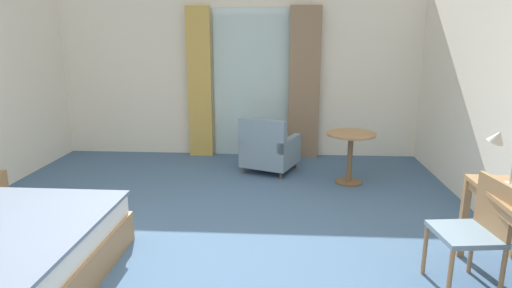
# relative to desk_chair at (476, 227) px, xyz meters

# --- Properties ---
(ground) EXTENTS (6.42, 7.66, 0.10)m
(ground) POSITION_rel_desk_chair_xyz_m (-2.20, 0.30, -0.56)
(ground) COLOR #426084
(wall_back) EXTENTS (6.02, 0.12, 2.68)m
(wall_back) POSITION_rel_desk_chair_xyz_m (-2.20, 3.87, 0.83)
(wall_back) COLOR white
(wall_back) RESTS_ON ground
(balcony_glass_door) EXTENTS (1.23, 0.02, 2.36)m
(balcony_glass_door) POSITION_rel_desk_chair_xyz_m (-1.98, 3.79, 0.67)
(balcony_glass_door) COLOR silver
(balcony_glass_door) RESTS_ON ground
(curtain_panel_left) EXTENTS (0.37, 0.10, 2.38)m
(curtain_panel_left) POSITION_rel_desk_chair_xyz_m (-2.81, 3.69, 0.68)
(curtain_panel_left) COLOR tan
(curtain_panel_left) RESTS_ON ground
(curtain_panel_right) EXTENTS (0.49, 0.10, 2.38)m
(curtain_panel_right) POSITION_rel_desk_chair_xyz_m (-1.14, 3.69, 0.68)
(curtain_panel_right) COLOR #897056
(curtain_panel_right) RESTS_ON ground
(desk_chair) EXTENTS (0.48, 0.50, 0.89)m
(desk_chair) POSITION_rel_desk_chair_xyz_m (0.00, 0.00, 0.00)
(desk_chair) COLOR gray
(desk_chair) RESTS_ON ground
(desk_lamp) EXTENTS (0.25, 0.22, 0.45)m
(desk_lamp) POSITION_rel_desk_chair_xyz_m (0.26, 0.32, 0.57)
(desk_lamp) COLOR #B7B2A8
(desk_lamp) RESTS_ON writing_desk
(armchair_by_window) EXTENTS (0.90, 0.90, 0.82)m
(armchair_by_window) POSITION_rel_desk_chair_xyz_m (-1.67, 2.86, -0.18)
(armchair_by_window) COLOR gray
(armchair_by_window) RESTS_ON ground
(round_cafe_table) EXTENTS (0.64, 0.64, 0.69)m
(round_cafe_table) POSITION_rel_desk_chair_xyz_m (-0.57, 2.43, -0.00)
(round_cafe_table) COLOR #9E754C
(round_cafe_table) RESTS_ON ground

